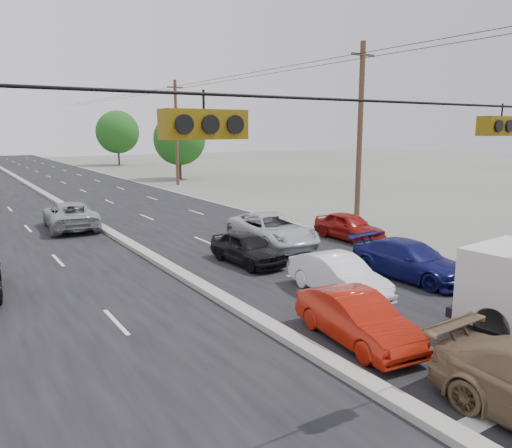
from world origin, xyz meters
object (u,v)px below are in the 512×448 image
(utility_pole_right_b, at_px, (360,134))
(queue_car_b, at_px, (338,276))
(utility_pole_right_c, at_px, (176,132))
(tree_right_far, at_px, (118,132))
(oncoming_far, at_px, (70,216))
(queue_car_d, at_px, (410,260))
(red_sedan, at_px, (357,319))
(queue_car_e, at_px, (349,227))
(tree_right_mid, at_px, (179,139))
(queue_car_a, at_px, (247,248))
(queue_car_c, at_px, (272,231))

(utility_pole_right_b, bearing_deg, queue_car_b, -136.35)
(utility_pole_right_c, distance_m, tree_right_far, 30.20)
(tree_right_far, distance_m, oncoming_far, 50.56)
(queue_car_d, bearing_deg, red_sedan, -155.07)
(tree_right_far, bearing_deg, utility_pole_right_c, -96.65)
(queue_car_e, bearing_deg, tree_right_mid, 79.88)
(tree_right_mid, height_order, queue_car_a, tree_right_mid)
(tree_right_mid, distance_m, queue_car_d, 39.53)
(tree_right_mid, distance_m, queue_car_c, 33.20)
(utility_pole_right_c, bearing_deg, queue_car_a, -108.35)
(tree_right_mid, height_order, queue_car_d, tree_right_mid)
(oncoming_far, bearing_deg, queue_car_a, 115.86)
(utility_pole_right_b, distance_m, utility_pole_right_c, 25.00)
(tree_right_far, bearing_deg, tree_right_mid, -92.29)
(queue_car_c, bearing_deg, oncoming_far, 131.16)
(utility_pole_right_b, distance_m, queue_car_b, 13.21)
(queue_car_c, relative_size, queue_car_d, 1.17)
(tree_right_far, relative_size, queue_car_d, 1.75)
(red_sedan, relative_size, queue_car_b, 0.97)
(tree_right_far, bearing_deg, queue_car_c, -100.41)
(tree_right_mid, height_order, queue_car_e, tree_right_mid)
(utility_pole_right_b, distance_m, red_sedan, 16.70)
(queue_car_c, height_order, queue_car_e, queue_car_c)
(queue_car_d, bearing_deg, oncoming_far, 113.26)
(tree_right_far, xyz_separation_m, queue_car_c, (-10.41, -56.64, -4.20))
(utility_pole_right_c, height_order, queue_car_e, utility_pole_right_c)
(queue_car_a, bearing_deg, oncoming_far, 108.19)
(queue_car_b, distance_m, queue_car_d, 3.50)
(red_sedan, xyz_separation_m, queue_car_b, (2.10, 3.06, 0.02))
(queue_car_a, height_order, queue_car_c, queue_car_c)
(utility_pole_right_c, xyz_separation_m, queue_car_b, (-9.00, -33.59, -4.45))
(queue_car_d, relative_size, oncoming_far, 0.87)
(queue_car_b, xyz_separation_m, oncoming_far, (-4.90, 16.30, 0.09))
(utility_pole_right_b, distance_m, tree_right_mid, 30.11)
(queue_car_a, height_order, queue_car_e, queue_car_e)
(tree_right_mid, distance_m, queue_car_a, 35.90)
(utility_pole_right_c, xyz_separation_m, queue_car_a, (-9.50, -28.64, -4.46))
(red_sedan, distance_m, queue_car_d, 6.40)
(queue_car_a, bearing_deg, queue_car_d, -53.80)
(utility_pole_right_b, height_order, utility_pole_right_c, same)
(queue_car_a, bearing_deg, queue_car_c, 34.59)
(queue_car_c, distance_m, oncoming_far, 11.68)
(queue_car_c, height_order, oncoming_far, queue_car_c)
(queue_car_a, xyz_separation_m, oncoming_far, (-4.40, 11.35, 0.10))
(tree_right_far, xyz_separation_m, queue_car_d, (-9.00, -63.54, -4.28))
(utility_pole_right_c, relative_size, oncoming_far, 1.85)
(utility_pole_right_b, height_order, queue_car_e, utility_pole_right_b)
(queue_car_d, xyz_separation_m, oncoming_far, (-8.40, 16.25, 0.07))
(tree_right_far, distance_m, queue_car_e, 58.00)
(red_sedan, relative_size, queue_car_e, 0.99)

